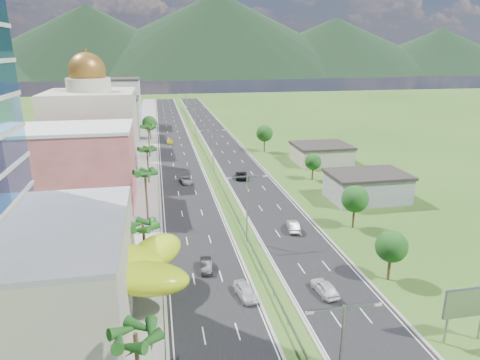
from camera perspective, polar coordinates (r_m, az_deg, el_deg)
ground at (r=59.96m, az=2.93°, el=-12.20°), size 500.00×500.00×0.00m
road_left at (r=143.83m, az=-8.68°, el=5.09°), size 11.00×260.00×0.04m
road_right at (r=145.17m, az=-2.74°, el=5.37°), size 11.00×260.00×0.04m
sidewalk_left at (r=143.77m, az=-12.48°, el=4.89°), size 7.00×260.00×0.12m
median_guardrail at (r=126.67m, az=-4.91°, el=3.88°), size 0.10×216.06×0.76m
streetlight_median_a at (r=36.54m, az=13.25°, el=-21.49°), size 6.04×0.25×11.00m
streetlight_median_b at (r=66.04m, az=0.94°, el=-2.90°), size 6.04×0.25×11.00m
streetlight_median_c at (r=104.01m, az=-3.64°, el=4.48°), size 6.04×0.25×11.00m
streetlight_median_d at (r=148.02m, az=-5.96°, el=8.17°), size 6.04×0.25×11.00m
streetlight_median_e at (r=192.48m, az=-7.23°, el=10.16°), size 6.04×0.25×11.00m
lime_canopy at (r=53.10m, az=-17.72°, el=-11.04°), size 18.00×15.00×7.40m
pink_shophouse at (r=86.84m, az=-20.65°, el=1.40°), size 20.00×15.00×15.00m
domed_building at (r=108.27m, az=-19.01°, el=6.58°), size 20.00×20.00×28.70m
midrise_grey at (r=133.18m, az=-17.09°, el=7.08°), size 16.00×15.00×16.00m
midrise_beige at (r=155.04m, az=-16.28°, el=7.90°), size 16.00×15.00×13.00m
midrise_white at (r=177.44m, az=-15.76°, el=9.83°), size 16.00×15.00×18.00m
billboard at (r=50.83m, az=28.03°, el=-14.41°), size 5.20×0.35×6.20m
shed_near at (r=90.15m, az=16.56°, el=-0.98°), size 15.00×10.00×5.00m
shed_far at (r=117.28m, az=10.78°, el=3.37°), size 14.00×12.00×4.40m
palm_tree_a at (r=35.79m, az=-13.74°, el=-19.89°), size 3.60×3.60×9.10m
palm_tree_b at (r=57.25m, az=-12.79°, el=-6.23°), size 3.60×3.60×8.10m
palm_tree_c at (r=75.66m, az=-12.55°, el=0.68°), size 3.60×3.60×9.60m
palm_tree_d at (r=98.18m, az=-12.29°, el=3.85°), size 3.60×3.60×8.60m
palm_tree_e at (r=122.55m, az=-12.16°, el=6.79°), size 3.60×3.60×9.40m
leafy_tree_lfar at (r=147.65m, az=-12.00°, el=7.41°), size 4.90×4.90×8.05m
leafy_tree_ra at (r=59.39m, az=19.55°, el=-8.36°), size 4.20×4.20×6.90m
leafy_tree_rb at (r=74.39m, az=15.09°, el=-2.47°), size 4.55×4.55×7.47m
leafy_tree_rc at (r=100.36m, az=9.71°, el=2.41°), size 3.85×3.85×6.33m
leafy_tree_rd at (r=126.86m, az=3.29°, el=6.23°), size 4.90×4.90×8.05m
mountain_ridge at (r=506.86m, az=-2.84°, el=13.67°), size 860.00×140.00×90.00m
car_white_near_left at (r=54.20m, az=0.72°, el=-14.58°), size 2.66×4.98×1.61m
car_dark_left at (r=60.25m, az=-4.53°, el=-11.27°), size 1.78×4.40×1.42m
car_silver_mid_left at (r=98.37m, az=-7.17°, el=0.01°), size 2.67×5.05×1.35m
car_yellow_far_left at (r=140.62m, az=-9.34°, el=5.07°), size 2.08×4.62×1.31m
car_white_near_right at (r=55.85m, az=11.22°, el=-13.87°), size 2.57×5.11×1.67m
car_silver_right at (r=72.81m, az=7.11°, el=-6.08°), size 2.52×5.13×1.62m
car_dark_far_right at (r=101.00m, az=0.19°, el=0.68°), size 3.48×6.10×1.60m
motorcycle at (r=45.06m, az=-8.33°, el=-22.49°), size 0.93×2.13×1.32m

